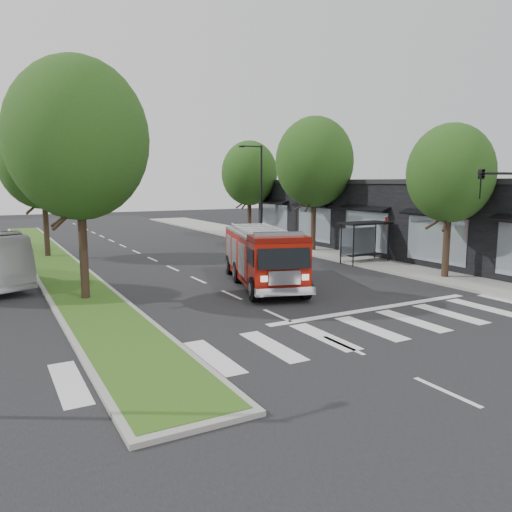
% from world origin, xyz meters
% --- Properties ---
extents(ground, '(140.00, 140.00, 0.00)m').
position_xyz_m(ground, '(0.00, 0.00, 0.00)').
color(ground, black).
rests_on(ground, ground).
extents(sidewalk_right, '(5.00, 80.00, 0.15)m').
position_xyz_m(sidewalk_right, '(12.50, 10.00, 0.07)').
color(sidewalk_right, gray).
rests_on(sidewalk_right, ground).
extents(median, '(3.00, 50.00, 0.15)m').
position_xyz_m(median, '(-6.00, 18.00, 0.08)').
color(median, gray).
rests_on(median, ground).
extents(storefront_row, '(8.00, 30.00, 5.00)m').
position_xyz_m(storefront_row, '(17.00, 10.00, 2.50)').
color(storefront_row, black).
rests_on(storefront_row, ground).
extents(bus_shelter, '(3.20, 1.60, 2.61)m').
position_xyz_m(bus_shelter, '(11.20, 8.15, 2.04)').
color(bus_shelter, black).
rests_on(bus_shelter, ground).
extents(tree_right_near, '(4.40, 4.40, 8.05)m').
position_xyz_m(tree_right_near, '(11.50, 2.00, 5.51)').
color(tree_right_near, black).
rests_on(tree_right_near, ground).
extents(tree_right_mid, '(5.60, 5.60, 9.72)m').
position_xyz_m(tree_right_mid, '(11.50, 14.00, 6.49)').
color(tree_right_mid, black).
rests_on(tree_right_mid, ground).
extents(tree_right_far, '(5.00, 5.00, 8.73)m').
position_xyz_m(tree_right_far, '(11.50, 24.00, 5.84)').
color(tree_right_far, black).
rests_on(tree_right_far, ground).
extents(tree_median_near, '(5.80, 5.80, 10.16)m').
position_xyz_m(tree_median_near, '(-6.00, 6.00, 6.81)').
color(tree_median_near, black).
rests_on(tree_median_near, ground).
extents(tree_median_far, '(5.60, 5.60, 9.72)m').
position_xyz_m(tree_median_far, '(-6.00, 20.00, 6.49)').
color(tree_median_far, black).
rests_on(tree_median_far, ground).
extents(streetlight_right_far, '(2.11, 0.20, 8.00)m').
position_xyz_m(streetlight_right_far, '(10.35, 20.00, 4.48)').
color(streetlight_right_far, black).
rests_on(streetlight_right_far, ground).
extents(fire_engine, '(4.82, 8.86, 2.95)m').
position_xyz_m(fire_engine, '(2.33, 5.25, 1.41)').
color(fire_engine, '#660C05').
rests_on(fire_engine, ground).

